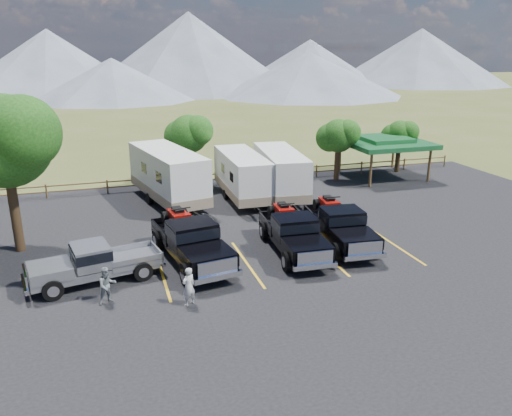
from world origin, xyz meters
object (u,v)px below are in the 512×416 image
object	(u,v)px
pavilion	(384,142)
trailer_left	(168,176)
person_a	(189,287)
tree_big_nw	(3,141)
pickup_silver	(95,262)
rig_center	(293,232)
trailer_right	(280,173)
person_b	(107,285)
trailer_center	(242,176)
rig_right	(340,224)
rig_left	(191,239)

from	to	relation	value
pavilion	trailer_left	bearing A→B (deg)	-172.97
trailer_left	person_a	size ratio (longest dim) A/B	6.32
tree_big_nw	pavilion	bearing A→B (deg)	17.34
tree_big_nw	trailer_left	world-z (taller)	tree_big_nw
pickup_silver	pavilion	bearing A→B (deg)	109.20
rig_center	trailer_right	distance (m)	9.66
tree_big_nw	person_b	size ratio (longest dim) A/B	5.06
tree_big_nw	pickup_silver	bearing A→B (deg)	-52.76
pavilion	trailer_center	xyz separation A→B (m)	(-12.33, -2.74, -1.13)
pavilion	pickup_silver	world-z (taller)	pavilion
tree_big_nw	rig_right	world-z (taller)	tree_big_nw
pavilion	rig_center	bearing A→B (deg)	-135.37
trailer_left	person_a	xyz separation A→B (m)	(-1.15, -14.04, -1.04)
rig_center	trailer_left	world-z (taller)	trailer_left
person_b	trailer_center	bearing A→B (deg)	36.37
rig_center	pickup_silver	bearing A→B (deg)	-172.73
rig_left	pickup_silver	bearing A→B (deg)	-176.50
rig_center	person_a	world-z (taller)	rig_center
rig_right	person_b	xyz separation A→B (m)	(-11.73, -3.11, -0.27)
rig_center	trailer_center	xyz separation A→B (m)	(0.05, 9.49, 0.59)
tree_big_nw	pavilion	xyz separation A→B (m)	(25.55, 7.97, -2.81)
pavilion	person_a	world-z (taller)	pavilion
tree_big_nw	rig_left	bearing A→B (deg)	-25.89
trailer_right	tree_big_nw	bearing A→B (deg)	-156.12
person_a	person_b	size ratio (longest dim) A/B	1.04
person_a	person_b	world-z (taller)	person_a
tree_big_nw	rig_center	bearing A→B (deg)	-17.89
trailer_right	person_a	world-z (taller)	trailer_right
rig_left	person_a	size ratio (longest dim) A/B	4.40
pavilion	rig_right	distance (m)	15.44
person_a	rig_left	bearing A→B (deg)	-129.50
trailer_right	trailer_center	bearing A→B (deg)	-178.69
pickup_silver	trailer_center	bearing A→B (deg)	125.54
trailer_right	pickup_silver	bearing A→B (deg)	-134.44
tree_big_nw	rig_left	distance (m)	10.03
trailer_left	trailer_right	bearing A→B (deg)	-19.04
pavilion	rig_left	world-z (taller)	pavilion
rig_right	trailer_center	distance (m)	9.58
person_b	pavilion	bearing A→B (deg)	17.84
tree_big_nw	rig_center	size ratio (longest dim) A/B	1.20
person_a	pickup_silver	bearing A→B (deg)	-71.28
pavilion	trailer_left	distance (m)	17.33
pavilion	person_a	size ratio (longest dim) A/B	3.85
person_a	trailer_center	bearing A→B (deg)	-142.12
rig_center	rig_left	bearing A→B (deg)	179.72
pavilion	person_b	world-z (taller)	pavilion
tree_big_nw	pavilion	world-z (taller)	tree_big_nw
pickup_silver	person_b	distance (m)	2.21
rig_right	trailer_right	distance (m)	8.97
trailer_left	rig_center	bearing A→B (deg)	-77.18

